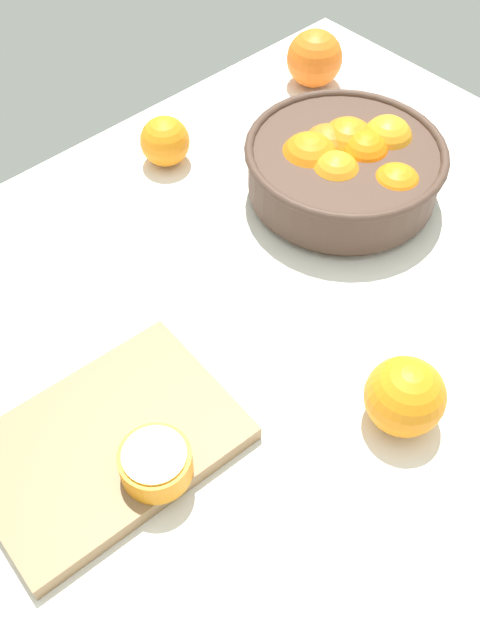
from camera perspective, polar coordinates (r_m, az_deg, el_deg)
The scene contains 7 objects.
ground_plane at distance 82.77cm, azimuth -0.19°, elevation -1.99°, with size 119.04×83.74×3.00cm, color white.
fruit_bowl at distance 96.05cm, azimuth 8.41°, elevation 12.12°, with size 26.31×26.31×9.98cm.
cutting_board at distance 74.18cm, azimuth -10.71°, elevation -9.76°, with size 26.10×17.99×2.02cm, color olive.
orange_half_0 at distance 69.32cm, azimuth -6.81°, elevation -11.34°, with size 7.10×7.10×3.52cm.
loose_orange_0 at distance 73.96cm, azimuth 13.13°, elevation -6.01°, with size 8.34×8.34×8.34cm, color orange.
loose_orange_1 at distance 102.03cm, azimuth -6.06°, elevation 14.12°, with size 6.96×6.96×6.96cm, color orange.
loose_orange_2 at distance 117.62cm, azimuth 6.02°, elevation 20.20°, with size 8.70×8.70×8.70cm, color orange.
Camera 1 is at (-33.08, -36.38, 65.09)cm, focal length 39.76 mm.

